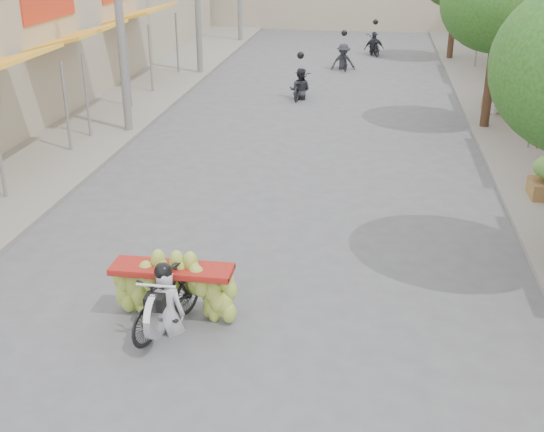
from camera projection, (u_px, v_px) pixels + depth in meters
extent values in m
plane|color=#55555A|center=(213.00, 395.00, 9.21)|extent=(120.00, 120.00, 0.00)
cube|color=gray|center=(114.00, 106.00, 23.78)|extent=(4.00, 60.00, 0.12)
cube|color=gray|center=(531.00, 121.00, 21.89)|extent=(4.00, 60.00, 0.12)
cylinder|color=slate|center=(66.00, 109.00, 18.48)|extent=(0.08, 0.08, 2.55)
cube|color=yellow|center=(79.00, 35.00, 20.92)|extent=(1.77, 4.00, 0.53)
cylinder|color=slate|center=(87.00, 97.00, 19.75)|extent=(0.08, 0.08, 2.55)
cylinder|color=slate|center=(129.00, 73.00, 23.03)|extent=(0.08, 0.08, 2.55)
cube|color=red|center=(49.00, 6.00, 20.71)|extent=(0.10, 3.50, 0.80)
cube|color=yellow|center=(142.00, 13.00, 26.38)|extent=(1.77, 4.00, 0.53)
cylinder|color=slate|center=(151.00, 60.00, 25.21)|extent=(0.08, 0.08, 2.55)
cylinder|color=slate|center=(177.00, 45.00, 28.49)|extent=(0.08, 0.08, 2.55)
cylinder|color=slate|center=(533.00, 107.00, 18.69)|extent=(0.08, 0.08, 2.55)
cube|color=#AE3217|center=(541.00, 31.00, 21.73)|extent=(1.77, 4.20, 0.53)
cylinder|color=slate|center=(519.00, 89.00, 20.69)|extent=(0.08, 0.08, 2.55)
cylinder|color=slate|center=(499.00, 66.00, 24.14)|extent=(0.08, 0.08, 2.55)
cube|color=#AE3217|center=(509.00, 10.00, 27.18)|extent=(1.77, 4.20, 0.53)
cylinder|color=slate|center=(490.00, 55.00, 26.15)|extent=(0.08, 0.08, 2.55)
cylinder|color=slate|center=(477.00, 40.00, 29.60)|extent=(0.08, 0.08, 2.55)
cylinder|color=#3A2719|center=(490.00, 78.00, 20.59)|extent=(0.28, 0.28, 3.20)
ellipsoid|color=#295A1C|center=(499.00, 3.00, 19.73)|extent=(3.40, 3.40, 2.90)
cylinder|color=#3A2719|center=(453.00, 25.00, 31.51)|extent=(0.28, 0.28, 3.20)
cube|color=brown|center=(501.00, 104.00, 22.78)|extent=(1.20, 0.80, 0.50)
ellipsoid|color=#548833|center=(504.00, 86.00, 22.56)|extent=(1.20, 0.88, 0.66)
imported|color=black|center=(167.00, 300.00, 10.52)|extent=(1.09, 1.84, 1.05)
cylinder|color=silver|center=(154.00, 317.00, 9.90)|extent=(0.10, 0.66, 0.66)
cube|color=black|center=(155.00, 302.00, 9.92)|extent=(0.28, 0.22, 0.22)
cylinder|color=silver|center=(156.00, 286.00, 9.92)|extent=(0.60, 0.05, 0.05)
cube|color=maroon|center=(172.00, 269.00, 10.70)|extent=(1.93, 0.55, 0.10)
imported|color=silver|center=(164.00, 269.00, 10.26)|extent=(0.57, 0.42, 1.59)
sphere|color=black|center=(160.00, 223.00, 9.93)|extent=(0.28, 0.28, 0.28)
imported|color=silver|center=(495.00, 89.00, 22.32)|extent=(0.81, 0.51, 1.59)
imported|color=black|center=(300.00, 87.00, 24.82)|extent=(0.79, 1.63, 0.88)
imported|color=#26272E|center=(300.00, 68.00, 24.56)|extent=(0.85, 0.59, 1.65)
sphere|color=black|center=(301.00, 55.00, 24.38)|extent=(0.26, 0.26, 0.26)
imported|color=black|center=(343.00, 58.00, 29.86)|extent=(0.86, 1.73, 0.98)
imported|color=#26272E|center=(344.00, 44.00, 29.61)|extent=(1.16, 0.79, 1.65)
sphere|color=black|center=(344.00, 33.00, 29.44)|extent=(0.26, 0.26, 0.26)
imported|color=black|center=(374.00, 45.00, 33.24)|extent=(1.03, 1.80, 0.95)
imported|color=#26272E|center=(375.00, 32.00, 32.99)|extent=(1.07, 0.77, 1.65)
sphere|color=black|center=(376.00, 22.00, 32.81)|extent=(0.26, 0.26, 0.26)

